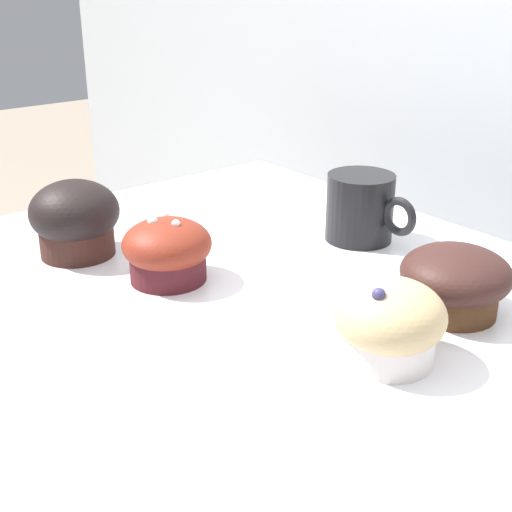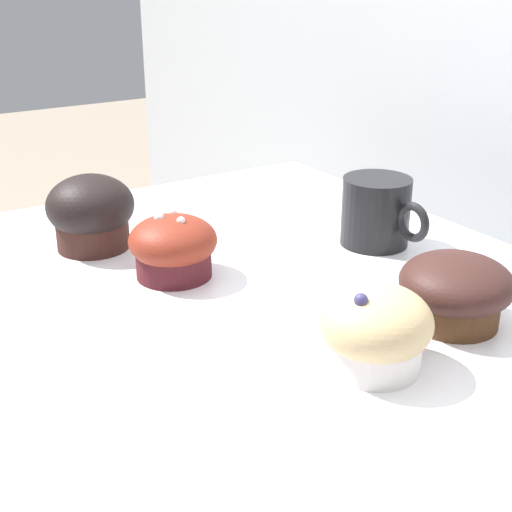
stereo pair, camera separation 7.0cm
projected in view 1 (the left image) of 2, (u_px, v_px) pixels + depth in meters
name	position (u px, v px, depth m)	size (l,w,h in m)	color
muffin_front_center	(167.00, 250.00, 0.74)	(0.09, 0.09, 0.07)	#49171D
muffin_back_left	(75.00, 219.00, 0.80)	(0.10, 0.10, 0.09)	#391E19
muffin_back_right	(455.00, 280.00, 0.67)	(0.11, 0.11, 0.07)	#482B17
muffin_front_left	(387.00, 324.00, 0.59)	(0.09, 0.09, 0.08)	silver
coffee_cup	(361.00, 206.00, 0.85)	(0.12, 0.08, 0.08)	black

